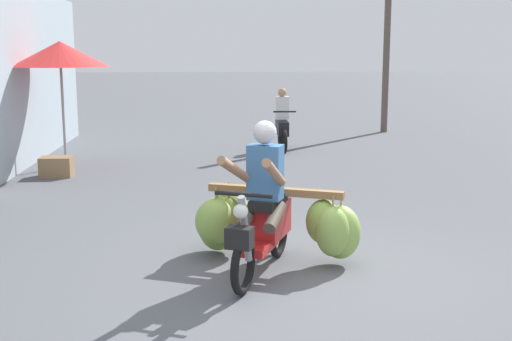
# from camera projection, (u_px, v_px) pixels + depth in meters

# --- Properties ---
(ground_plane) EXTENTS (120.00, 120.00, 0.00)m
(ground_plane) POSITION_uv_depth(u_px,v_px,m) (302.00, 278.00, 6.68)
(ground_plane) COLOR #56595E
(motorbike_main_loaded) EXTENTS (1.88, 2.05, 1.58)m
(motorbike_main_loaded) POSITION_uv_depth(u_px,v_px,m) (262.00, 219.00, 7.13)
(motorbike_main_loaded) COLOR black
(motorbike_main_loaded) RESTS_ON ground
(motorbike_distant_ahead_left) EXTENTS (0.50, 1.62, 1.40)m
(motorbike_distant_ahead_left) POSITION_uv_depth(u_px,v_px,m) (282.00, 125.00, 15.16)
(motorbike_distant_ahead_left) COLOR black
(motorbike_distant_ahead_left) RESTS_ON ground
(market_umbrella_near_shop) EXTENTS (1.84, 1.84, 2.43)m
(market_umbrella_near_shop) POSITION_uv_depth(u_px,v_px,m) (60.00, 54.00, 12.52)
(market_umbrella_near_shop) COLOR #99999E
(market_umbrella_near_shop) RESTS_ON ground
(produce_crate) EXTENTS (0.56, 0.40, 0.36)m
(produce_crate) POSITION_uv_depth(u_px,v_px,m) (56.00, 167.00, 11.97)
(produce_crate) COLOR olive
(produce_crate) RESTS_ON ground
(utility_pole) EXTENTS (0.18, 0.18, 6.16)m
(utility_pole) POSITION_uv_depth(u_px,v_px,m) (388.00, 19.00, 17.88)
(utility_pole) COLOR brown
(utility_pole) RESTS_ON ground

